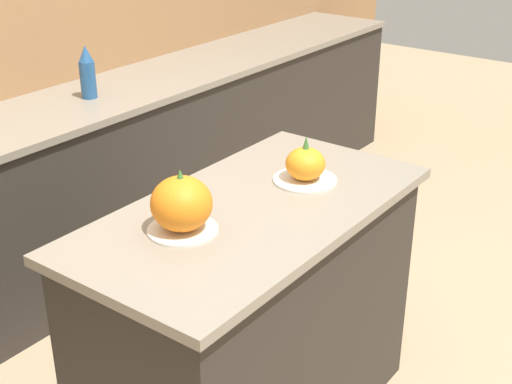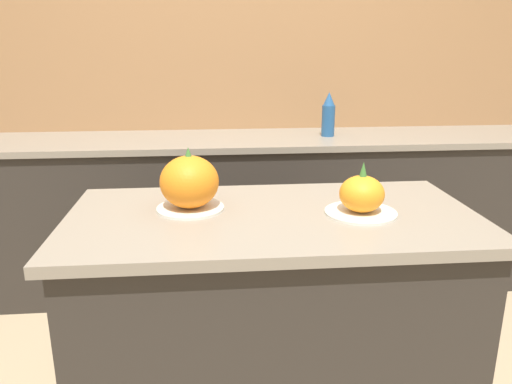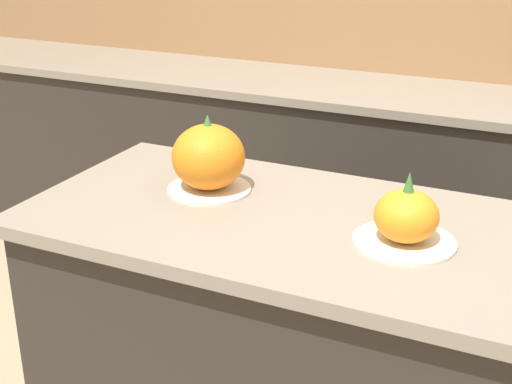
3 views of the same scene
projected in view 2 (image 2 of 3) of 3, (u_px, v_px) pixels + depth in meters
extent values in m
cube|color=#9E7047|center=(240.00, 77.00, 3.12)|extent=(8.00, 0.06, 2.50)
cube|color=#2D2823|center=(272.00, 345.00, 1.74)|extent=(1.26, 0.62, 0.90)
cube|color=gray|center=(273.00, 219.00, 1.60)|extent=(1.32, 0.68, 0.03)
cube|color=#2D2823|center=(244.00, 215.00, 3.04)|extent=(6.00, 0.56, 0.89)
cube|color=gray|center=(244.00, 140.00, 2.91)|extent=(6.00, 0.60, 0.03)
cylinder|color=silver|center=(190.00, 208.00, 1.64)|extent=(0.22, 0.22, 0.01)
ellipsoid|color=orange|center=(189.00, 182.00, 1.62)|extent=(0.19, 0.19, 0.17)
cone|color=#38702D|center=(188.00, 152.00, 1.59)|extent=(0.02, 0.02, 0.03)
cylinder|color=silver|center=(361.00, 212.00, 1.60)|extent=(0.23, 0.23, 0.01)
ellipsoid|color=orange|center=(362.00, 194.00, 1.58)|extent=(0.14, 0.14, 0.12)
cone|color=#38702D|center=(363.00, 170.00, 1.56)|extent=(0.03, 0.03, 0.05)
cylinder|color=#235184|center=(328.00, 121.00, 2.92)|extent=(0.08, 0.08, 0.18)
cone|color=#235184|center=(329.00, 99.00, 2.89)|extent=(0.07, 0.07, 0.08)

